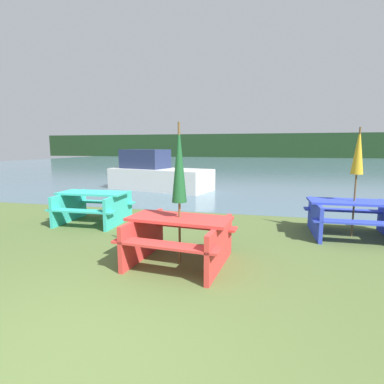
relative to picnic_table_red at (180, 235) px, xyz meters
The scene contains 9 objects.
ground_plane 2.56m from the picnic_table_red, 97.60° to the right, with size 60.00×60.00×0.00m, color #516633.
water 28.64m from the picnic_table_red, 90.67° to the left, with size 60.00×50.00×0.00m.
far_treeline 48.66m from the picnic_table_red, 90.39° to the left, with size 80.00×1.60×4.00m.
picnic_table_red is the anchor object (origin of this frame).
picnic_table_teal 3.32m from the picnic_table_red, 144.06° to the left, with size 1.61×1.42×0.75m.
picnic_table_blue 3.72m from the picnic_table_red, 35.36° to the left, with size 1.72×1.39×0.73m.
umbrella_darkgreen 1.10m from the picnic_table_red, 90.00° to the right, with size 0.23×0.23×2.17m.
umbrella_gold 3.92m from the picnic_table_red, 35.36° to the left, with size 0.23×0.23×2.19m.
boat 8.34m from the picnic_table_red, 112.36° to the left, with size 4.63×2.82×1.69m.
Camera 1 is at (1.56, -1.84, 1.81)m, focal length 28.00 mm.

